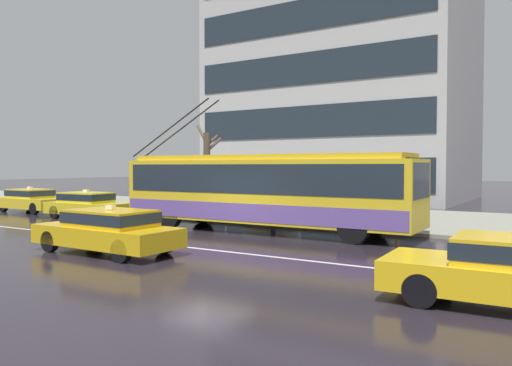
# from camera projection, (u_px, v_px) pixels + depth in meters

# --- Properties ---
(ground_plane) EXTENTS (160.00, 160.00, 0.00)m
(ground_plane) POSITION_uv_depth(u_px,v_px,m) (209.00, 242.00, 16.56)
(ground_plane) COLOR #251F28
(sidewalk_slab) EXTENTS (80.00, 10.00, 0.14)m
(sidewalk_slab) POSITION_uv_depth(u_px,v_px,m) (329.00, 215.00, 24.89)
(sidewalk_slab) COLOR gray
(sidewalk_slab) RESTS_ON ground_plane
(crosswalk_stripe_edge_near) EXTENTS (0.44, 4.40, 0.01)m
(crosswalk_stripe_edge_near) POSITION_uv_depth(u_px,v_px,m) (452.00, 257.00, 13.84)
(crosswalk_stripe_edge_near) COLOR beige
(crosswalk_stripe_edge_near) RESTS_ON ground_plane
(crosswalk_stripe_inner_a) EXTENTS (0.44, 4.40, 0.01)m
(crosswalk_stripe_inner_a) POSITION_uv_depth(u_px,v_px,m) (487.00, 260.00, 13.36)
(crosswalk_stripe_inner_a) COLOR beige
(crosswalk_stripe_inner_a) RESTS_ON ground_plane
(lane_centre_line) EXTENTS (72.00, 0.14, 0.01)m
(lane_centre_line) POSITION_uv_depth(u_px,v_px,m) (185.00, 247.00, 15.55)
(lane_centre_line) COLOR silver
(lane_centre_line) RESTS_ON ground_plane
(trolleybus) EXTENTS (12.48, 2.65, 5.27)m
(trolleybus) POSITION_uv_depth(u_px,v_px,m) (264.00, 189.00, 19.14)
(trolleybus) COLOR yellow
(trolleybus) RESTS_ON ground_plane
(taxi_oncoming_near) EXTENTS (4.64, 1.88, 1.39)m
(taxi_oncoming_near) POSITION_uv_depth(u_px,v_px,m) (108.00, 229.00, 14.46)
(taxi_oncoming_near) COLOR gold
(taxi_oncoming_near) RESTS_ON ground_plane
(taxi_queued_behind_bus) EXTENTS (4.43, 1.99, 1.39)m
(taxi_queued_behind_bus) POSITION_uv_depth(u_px,v_px,m) (88.00, 204.00, 23.99)
(taxi_queued_behind_bus) COLOR yellow
(taxi_queued_behind_bus) RESTS_ON ground_plane
(taxi_far_behind) EXTENTS (4.25, 1.82, 1.39)m
(taxi_far_behind) POSITION_uv_depth(u_px,v_px,m) (31.00, 199.00, 27.44)
(taxi_far_behind) COLOR yellow
(taxi_far_behind) RESTS_ON ground_plane
(bus_shelter) EXTENTS (3.53, 1.76, 2.39)m
(bus_shelter) POSITION_uv_depth(u_px,v_px,m) (265.00, 178.00, 23.77)
(bus_shelter) COLOR gray
(bus_shelter) RESTS_ON sidewalk_slab
(pedestrian_at_shelter) EXTENTS (0.99, 0.99, 2.02)m
(pedestrian_at_shelter) POSITION_uv_depth(u_px,v_px,m) (399.00, 185.00, 20.30)
(pedestrian_at_shelter) COLOR brown
(pedestrian_at_shelter) RESTS_ON sidewalk_slab
(pedestrian_approaching_curb) EXTENTS (1.31, 1.31, 1.97)m
(pedestrian_approaching_curb) POSITION_uv_depth(u_px,v_px,m) (274.00, 186.00, 21.32)
(pedestrian_approaching_curb) COLOR navy
(pedestrian_approaching_curb) RESTS_ON sidewalk_slab
(street_tree_bare) EXTENTS (1.43, 1.13, 4.55)m
(street_tree_bare) POSITION_uv_depth(u_px,v_px,m) (207.00, 168.00, 25.00)
(street_tree_bare) COLOR brown
(street_tree_bare) RESTS_ON sidewalk_slab
(office_tower_corner_left) EXTENTS (18.46, 14.59, 25.47)m
(office_tower_corner_left) POSITION_uv_depth(u_px,v_px,m) (346.00, 37.00, 39.48)
(office_tower_corner_left) COLOR #B1AFB1
(office_tower_corner_left) RESTS_ON ground_plane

